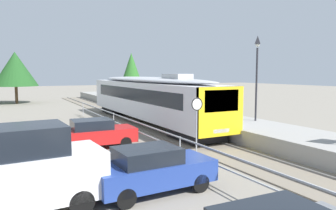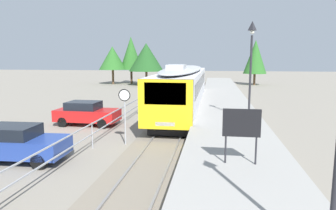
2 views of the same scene
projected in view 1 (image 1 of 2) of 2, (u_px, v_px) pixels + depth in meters
The scene contains 12 objects.
ground_plane at pixel (113, 129), 22.68m from camera, with size 160.00×160.00×0.00m, color gray.
track_rails at pixel (152, 125), 24.07m from camera, with size 3.20×60.00×0.14m.
commuter_train at pixel (148, 96), 24.49m from camera, with size 2.82×18.72×3.74m.
station_platform at pixel (189, 117), 25.53m from camera, with size 3.90×60.00×0.90m, color #999691.
platform_lamp_mid_platform at pixel (257, 62), 20.06m from camera, with size 0.34×0.34×5.35m.
speed_limit_sign at pixel (197, 112), 14.90m from camera, with size 0.61×0.10×2.81m.
carpark_fence at pixel (180, 144), 13.64m from camera, with size 0.06×36.06×1.25m.
parked_hatchback_blue at pixel (152, 169), 10.56m from camera, with size 4.06×1.90×1.53m.
parked_van_white at pixel (9, 171), 8.68m from camera, with size 4.99×2.20×2.51m.
parked_hatchback_red at pixel (96, 133), 16.78m from camera, with size 4.05×1.88×1.53m.
tree_behind_carpark at pixel (15, 69), 40.70m from camera, with size 5.49×5.49×6.62m.
tree_distant_left at pixel (131, 70), 51.34m from camera, with size 3.64×3.64×7.12m.
Camera 1 is at (-9.98, 0.37, 3.95)m, focal length 34.21 mm.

